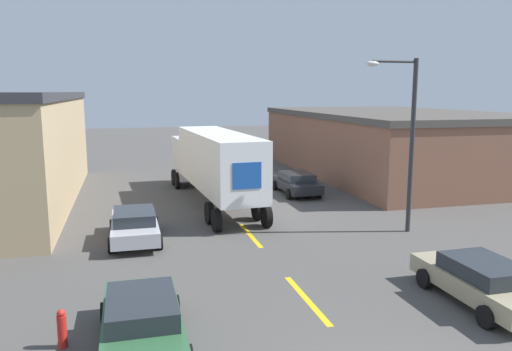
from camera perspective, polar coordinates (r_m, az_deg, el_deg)
name	(u,v)px	position (r m, az deg, el deg)	size (l,w,h in m)	color
road_centerline	(306,299)	(15.36, 5.79, -13.88)	(0.20, 17.51, 0.01)	gold
warehouse_right	(391,142)	(39.05, 15.20, 3.70)	(13.08, 22.39, 4.66)	brown
semi_truck	(212,160)	(27.51, -5.08, 1.73)	(3.39, 13.75, 4.00)	silver
parked_car_right_near	(482,280)	(16.16, 24.38, -10.85)	(2.05, 4.53, 1.32)	tan
parked_car_left_far	(134,224)	(21.21, -13.72, -5.46)	(2.05, 4.53, 1.32)	#B2B2B7
parked_car_left_near	(142,320)	(12.75, -12.90, -15.75)	(2.05, 4.53, 1.32)	#2D5B38
parked_car_right_far	(296,182)	(30.11, 4.62, -0.80)	(2.05, 4.53, 1.32)	black
street_lamp	(407,133)	(22.29, 16.83, 4.68)	(2.39, 0.32, 7.48)	#2D2D30
fire_hydrant	(62,329)	(13.37, -21.29, -16.00)	(0.22, 0.22, 0.97)	red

